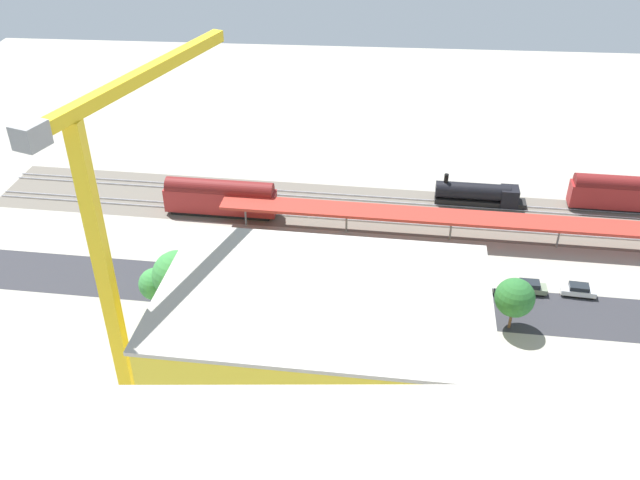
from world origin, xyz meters
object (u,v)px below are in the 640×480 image
Objects in this scene: box_truck_0 at (418,314)px; street_tree_1 at (155,284)px; parked_car_2 at (477,285)px; freight_coach_far at (220,197)px; parked_car_1 at (529,288)px; street_tree_0 at (177,275)px; locomotive at (481,195)px; construction_building at (323,363)px; parked_car_0 at (578,290)px; box_truck_1 at (248,310)px; tower_crane at (117,232)px; street_tree_4 at (515,298)px; parked_car_3 at (420,283)px; traffic_light at (462,299)px; passenger_coach at (629,193)px; street_tree_2 at (187,277)px; platform_canopy_near at (452,217)px.

street_tree_1 is at bearing -0.80° from box_truck_0.
freight_coach_far is at bearing -23.66° from parked_car_2.
street_tree_0 reaches higher than parked_car_1.
locomotive is at bearing -171.23° from freight_coach_far.
construction_building is (-19.36, 41.48, 5.24)m from freight_coach_far.
box_truck_0 is (11.27, 31.09, -0.06)m from locomotive.
parked_car_2 is at bearing -135.92° from box_truck_0.
street_tree_1 is at bearing 7.62° from parked_car_0.
box_truck_1 is at bearing 2.09° from box_truck_0.
parked_car_0 is 0.13× the size of tower_crane.
parked_car_0 is 0.65× the size of street_tree_4.
parked_car_3 is at bearing -165.66° from street_tree_0.
parked_car_0 is 0.51× the size of box_truck_0.
parked_car_1 is at bearing 99.53° from locomotive.
tower_crane is (45.90, 22.11, 20.73)m from parked_car_1.
box_truck_1 is 1.41× the size of traffic_light.
parked_car_3 is at bearing 65.39° from locomotive.
passenger_coach reaches higher than parked_car_3.
parked_car_2 is at bearing -168.22° from street_tree_2.
traffic_light is (-35.81, -14.12, -17.03)m from tower_crane.
box_truck_1 is 33.14m from street_tree_4.
tower_crane is at bearing 21.51° from traffic_light.
street_tree_0 is (64.58, 31.17, 2.89)m from passenger_coach.
street_tree_2 is at bearing -39.48° from construction_building.
street_tree_1 is at bearing 10.17° from parked_car_2.
parked_car_3 is 0.13× the size of tower_crane.
locomotive is 51.06m from street_tree_2.
parked_car_1 is at bearing -133.28° from construction_building.
street_tree_0 is at bearing 29.36° from platform_canopy_near.
street_tree_1 is (55.13, 7.37, 3.32)m from parked_car_0.
traffic_light is at bearing 179.22° from street_tree_1.
parked_car_0 is 1.02× the size of parked_car_2.
passenger_coach is 41.06m from parked_car_3.
locomotive is 3.14× the size of parked_car_0.
street_tree_4 is (-10.90, 7.45, 3.95)m from parked_car_3.
box_truck_1 is at bearing -124.68° from tower_crane.
street_tree_2 is (29.17, -0.15, 3.94)m from box_truck_0.
platform_canopy_near is 7.52× the size of box_truck_0.
street_tree_0 is 3.86m from street_tree_1.
street_tree_4 is (-41.58, 24.36, 1.54)m from freight_coach_far.
parked_car_3 is at bearing 1.07° from parked_car_2.
parked_car_0 is at bearing -139.69° from construction_building.
passenger_coach reaches higher than box_truck_0.
parked_car_0 is 13.22m from street_tree_4.
traffic_light is (-35.14, 24.77, 1.24)m from freight_coach_far.
parked_car_1 is 9.31m from street_tree_4.
parked_car_1 is 6.96m from parked_car_2.
street_tree_2 is 1.28× the size of traffic_light.
parked_car_0 is 6.48m from parked_car_1.
passenger_coach is 3.82× the size of parked_car_1.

